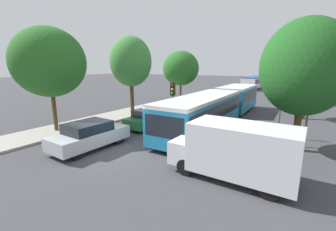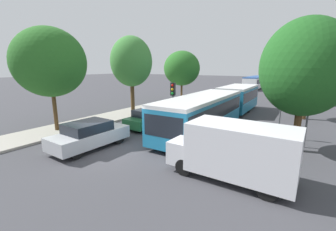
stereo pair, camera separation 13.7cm
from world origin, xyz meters
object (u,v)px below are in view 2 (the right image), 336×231
Objects in this scene: queued_car_silver at (89,135)px; traffic_light at (173,96)px; queued_car_navy at (183,107)px; city_bus_rear at (256,82)px; tree_left_far at (183,69)px; queued_car_graphite at (234,91)px; tree_left_near at (50,64)px; queued_car_green at (149,118)px; tree_right_mid at (309,70)px; queued_car_black at (223,94)px; tree_right_near at (303,70)px; articulated_bus at (220,104)px; queued_car_blue at (209,100)px; no_entry_sign at (281,109)px; tree_left_mid at (131,62)px; direction_sign_post at (309,103)px; tree_right_far at (318,69)px; white_van at (235,150)px.

traffic_light is (1.89, 5.78, 1.73)m from queued_car_silver.
city_bus_rear is at bearing 1.82° from queued_car_navy.
queued_car_graphite is at bearing 64.91° from tree_left_far.
queued_car_graphite is 27.26m from tree_left_near.
queued_car_green is 0.69× the size of tree_right_mid.
tree_right_near reaches higher than queued_car_black.
articulated_bus is 12.84m from tree_left_near.
queued_car_blue is (-0.04, 11.39, -0.03)m from queued_car_green.
traffic_light is 0.48× the size of tree_left_near.
no_entry_sign is at bearing 27.91° from tree_left_near.
city_bus_rear is 36.62m from tree_right_near.
queued_car_blue is at bearing 65.91° from tree_left_mid.
direction_sign_post is 16.02m from tree_left_near.
tree_left_near is 0.98× the size of tree_left_mid.
tree_left_near is (-4.47, -10.15, 3.94)m from queued_car_navy.
tree_right_mid is at bearing 26.96° from tree_left_mid.
queued_car_navy reaches higher than queued_car_green.
tree_right_far is (14.23, 16.82, -0.75)m from tree_left_mid.
tree_left_far is at bearing 168.16° from city_bus_rear.
tree_right_near reaches higher than tree_left_far.
no_entry_sign reaches higher than queued_car_blue.
tree_left_near reaches higher than tree_right_far.
direction_sign_post reaches higher than city_bus_rear.
tree_right_near is (9.80, -4.99, 3.60)m from queued_car_navy.
tree_left_far reaches higher than queued_car_blue.
queued_car_black is 0.69× the size of tree_left_far.
tree_right_near is (9.75, -35.18, 2.88)m from city_bus_rear.
queued_car_blue is 0.56× the size of tree_left_near.
tree_right_far is at bearing -95.44° from white_van.
white_van is 12.96m from tree_left_near.
tree_left_mid reaches higher than traffic_light.
queued_car_silver is at bearing -23.33° from articulated_bus.
no_entry_sign reaches higher than articulated_bus.
queued_car_silver is at bearing -177.56° from queued_car_graphite.
white_van is 1.39× the size of direction_sign_post.
tree_right_near reaches higher than queued_car_navy.
tree_left_near reaches higher than no_entry_sign.
traffic_light is 8.48m from tree_left_near.
tree_left_mid reaches higher than queued_car_silver.
queued_car_black is 15.00m from tree_left_mid.
queued_car_navy reaches higher than queued_car_blue.
city_bus_rear is 24.38m from queued_car_blue.
queued_car_graphite is at bearing -155.65° from no_entry_sign.
tree_right_near is (9.82, -15.93, 3.55)m from queued_car_black.
queued_car_blue is 12.47m from no_entry_sign.
articulated_bus is 8.01m from queued_car_blue.
queued_car_graphite is 10.55m from tree_left_far.
queued_car_graphite reaches higher than queued_car_blue.
tree_right_far is at bearing -148.39° from city_bus_rear.
queued_car_navy is (-0.22, 5.57, 0.01)m from queued_car_green.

